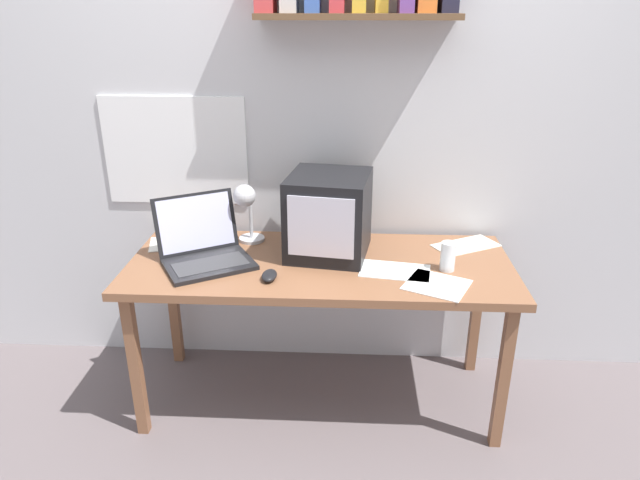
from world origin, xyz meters
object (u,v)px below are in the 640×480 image
at_px(crt_monitor, 329,215).
at_px(open_notebook, 395,271).
at_px(loose_paper_near_laptop, 179,243).
at_px(printed_handout, 466,245).
at_px(computer_mouse, 269,276).
at_px(laptop, 203,246).
at_px(loose_paper_near_monitor, 437,285).
at_px(corner_desk, 320,275).
at_px(juice_glass, 448,258).
at_px(desk_lamp, 246,204).

height_order(crt_monitor, open_notebook, crt_monitor).
xyz_separation_m(loose_paper_near_laptop, printed_handout, (1.31, 0.04, 0.00)).
relative_size(open_notebook, printed_handout, 0.93).
relative_size(crt_monitor, computer_mouse, 3.70).
relative_size(laptop, printed_handout, 1.43).
bearing_deg(laptop, loose_paper_near_monitor, -40.95).
relative_size(computer_mouse, loose_paper_near_laptop, 0.36).
bearing_deg(open_notebook, corner_desk, 166.15).
bearing_deg(computer_mouse, crt_monitor, 50.46).
xyz_separation_m(laptop, loose_paper_near_laptop, (-0.16, 0.18, -0.06)).
bearing_deg(printed_handout, laptop, -169.32).
distance_m(juice_glass, loose_paper_near_laptop, 1.21).
bearing_deg(loose_paper_near_monitor, printed_handout, 65.30).
xyz_separation_m(juice_glass, computer_mouse, (-0.72, -0.12, -0.04)).
height_order(desk_lamp, loose_paper_near_laptop, desk_lamp).
relative_size(corner_desk, desk_lamp, 5.69).
bearing_deg(computer_mouse, loose_paper_near_laptop, 143.37).
bearing_deg(corner_desk, laptop, -178.72).
height_order(corner_desk, loose_paper_near_monitor, loose_paper_near_monitor).
bearing_deg(crt_monitor, loose_paper_near_monitor, -25.43).
distance_m(desk_lamp, printed_handout, 1.01).
bearing_deg(laptop, juice_glass, -32.45).
bearing_deg(loose_paper_near_monitor, laptop, 169.14).
bearing_deg(corner_desk, crt_monitor, 71.31).
xyz_separation_m(computer_mouse, loose_paper_near_laptop, (-0.46, 0.35, -0.01)).
distance_m(crt_monitor, open_notebook, 0.37).
height_order(desk_lamp, computer_mouse, desk_lamp).
bearing_deg(juice_glass, computer_mouse, -170.23).
relative_size(corner_desk, loose_paper_near_laptop, 5.52).
distance_m(loose_paper_near_monitor, printed_handout, 0.44).
bearing_deg(crt_monitor, computer_mouse, -121.16).
height_order(crt_monitor, juice_glass, crt_monitor).
distance_m(loose_paper_near_monitor, open_notebook, 0.20).
xyz_separation_m(juice_glass, open_notebook, (-0.21, -0.02, -0.05)).
bearing_deg(printed_handout, computer_mouse, -155.64).
height_order(corner_desk, desk_lamp, desk_lamp).
xyz_separation_m(crt_monitor, printed_handout, (0.62, 0.11, -0.18)).
height_order(loose_paper_near_monitor, printed_handout, same).
distance_m(desk_lamp, open_notebook, 0.72).
height_order(open_notebook, printed_handout, same).
height_order(loose_paper_near_monitor, open_notebook, same).
bearing_deg(loose_paper_near_laptop, computer_mouse, -36.63).
distance_m(corner_desk, juice_glass, 0.54).
distance_m(crt_monitor, juice_glass, 0.53).
height_order(crt_monitor, loose_paper_near_monitor, crt_monitor).
distance_m(loose_paper_near_laptop, printed_handout, 1.31).
distance_m(juice_glass, open_notebook, 0.22).
height_order(corner_desk, juice_glass, juice_glass).
relative_size(corner_desk, printed_handout, 4.98).
distance_m(laptop, open_notebook, 0.81).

